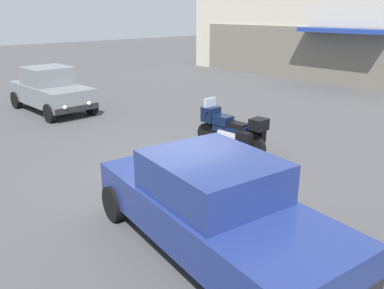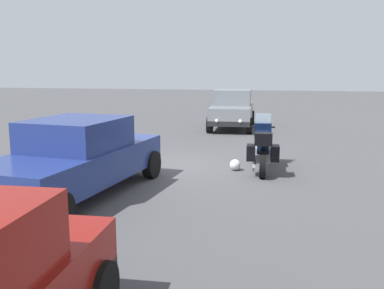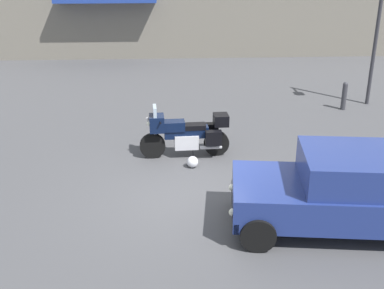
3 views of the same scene
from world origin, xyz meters
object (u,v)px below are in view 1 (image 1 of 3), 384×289
Objects in this scene: car_hatchback_near at (51,90)px; motorcycle at (231,130)px; car_sedan_far at (213,206)px; helmet at (216,154)px.

motorcycle is at bearing 9.84° from car_hatchback_near.
car_sedan_far reaches higher than motorcycle.
motorcycle is at bearing 99.89° from helmet.
helmet is at bearing 96.85° from motorcycle.
car_sedan_far is at bearing -45.49° from helmet.
helmet is (0.12, -0.67, -0.48)m from motorcycle.
car_sedan_far is at bearing 126.68° from motorcycle.
helmet is at bearing -38.62° from car_sedan_far.
motorcycle is 0.83m from helmet.
motorcycle is 7.79m from car_hatchback_near.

